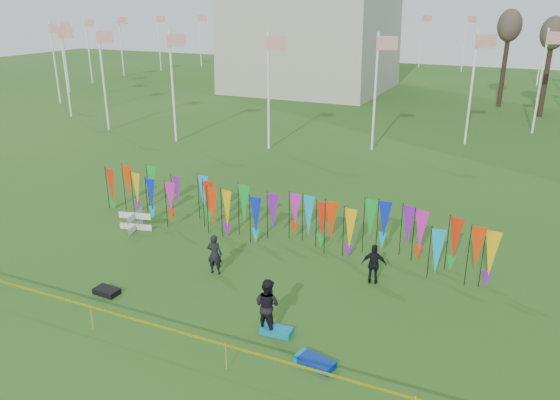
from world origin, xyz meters
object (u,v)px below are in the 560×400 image
at_px(kite_bag_blue, 317,363).
at_px(kite_bag_teal, 314,361).
at_px(person_mid, 267,305).
at_px(kite_bag_turquoise, 276,331).
at_px(person_left, 215,254).
at_px(kite_bag_black, 107,291).
at_px(box_kite, 135,221).
at_px(person_right, 374,264).

bearing_deg(kite_bag_blue, kite_bag_teal, 163.59).
bearing_deg(person_mid, kite_bag_turquoise, -179.98).
height_order(person_mid, kite_bag_teal, person_mid).
bearing_deg(kite_bag_blue, kite_bag_turquoise, 150.34).
bearing_deg(person_left, person_mid, 132.84).
bearing_deg(kite_bag_teal, kite_bag_black, 175.23).
bearing_deg(kite_bag_teal, person_mid, 152.70).
bearing_deg(person_left, box_kite, -31.15).
bearing_deg(person_left, kite_bag_teal, 136.11).
xyz_separation_m(person_mid, kite_bag_blue, (2.11, -1.07, -0.80)).
distance_m(person_right, kite_bag_blue, 5.55).
xyz_separation_m(kite_bag_blue, kite_bag_teal, (-0.09, 0.03, -0.00)).
distance_m(box_kite, person_right, 11.33).
relative_size(person_right, kite_bag_black, 1.72).
bearing_deg(person_right, kite_bag_blue, 77.85).
xyz_separation_m(box_kite, kite_bag_black, (2.76, -5.12, -0.33)).
height_order(person_left, kite_bag_teal, person_left).
height_order(box_kite, kite_bag_blue, box_kite).
relative_size(person_mid, kite_bag_black, 2.00).
xyz_separation_m(person_right, kite_bag_blue, (-0.16, -5.50, -0.67)).
xyz_separation_m(person_mid, kite_bag_teal, (2.01, -1.04, -0.81)).
bearing_deg(person_left, kite_bag_black, 37.25).
bearing_deg(person_right, kite_bag_turquoise, 56.44).
bearing_deg(kite_bag_blue, person_mid, 153.15).
xyz_separation_m(person_mid, kite_bag_black, (-6.29, -0.35, -0.81)).
bearing_deg(kite_bag_teal, box_kite, 152.29).
xyz_separation_m(kite_bag_turquoise, kite_bag_blue, (1.76, -1.00, 0.01)).
relative_size(person_left, kite_bag_teal, 1.45).
relative_size(person_mid, kite_bag_turquoise, 1.83).
distance_m(person_right, kite_bag_black, 9.83).
distance_m(kite_bag_black, kite_bag_teal, 8.33).
bearing_deg(kite_bag_turquoise, kite_bag_blue, -29.66).
relative_size(person_right, kite_bag_turquoise, 1.57).
bearing_deg(person_right, kite_bag_black, 18.69).
bearing_deg(kite_bag_black, kite_bag_turquoise, 2.41).
bearing_deg(kite_bag_blue, box_kite, 152.38).
bearing_deg(kite_bag_black, box_kite, 118.32).
bearing_deg(person_mid, kite_bag_blue, 163.80).
bearing_deg(kite_bag_blue, kite_bag_black, 175.09).
xyz_separation_m(person_mid, person_right, (2.26, 4.44, -0.13)).
bearing_deg(person_right, person_left, 6.53).
bearing_deg(kite_bag_teal, person_left, 146.31).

